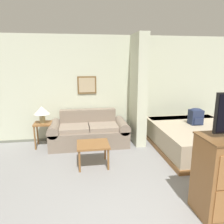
{
  "coord_description": "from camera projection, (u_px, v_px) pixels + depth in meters",
  "views": [
    {
      "loc": [
        -0.74,
        -1.69,
        2.0
      ],
      "look_at": [
        -0.12,
        2.26,
        1.05
      ],
      "focal_mm": 35.0,
      "sensor_mm": 36.0,
      "label": 1
    }
  ],
  "objects": [
    {
      "name": "side_table",
      "position": [
        43.0,
        127.0,
        5.1
      ],
      "size": [
        0.4,
        0.4,
        0.58
      ],
      "color": "brown",
      "rests_on": "ground_plane"
    },
    {
      "name": "table_lamp",
      "position": [
        42.0,
        111.0,
        5.01
      ],
      "size": [
        0.36,
        0.36,
        0.39
      ],
      "color": "tan",
      "rests_on": "side_table"
    },
    {
      "name": "couch",
      "position": [
        89.0,
        132.0,
        5.27
      ],
      "size": [
        1.87,
        0.84,
        0.81
      ],
      "color": "gray",
      "rests_on": "ground_plane"
    },
    {
      "name": "wall_back",
      "position": [
        107.0,
        89.0,
        5.58
      ],
      "size": [
        7.22,
        0.16,
        2.6
      ],
      "color": "beige",
      "rests_on": "ground_plane"
    },
    {
      "name": "wall_partition_pillar",
      "position": [
        138.0,
        90.0,
        5.24
      ],
      "size": [
        0.24,
        0.81,
        2.6
      ],
      "color": "beige",
      "rests_on": "ground_plane"
    },
    {
      "name": "bed",
      "position": [
        197.0,
        138.0,
        4.99
      ],
      "size": [
        1.88,
        2.14,
        0.55
      ],
      "color": "brown",
      "rests_on": "ground_plane"
    },
    {
      "name": "coffee_table",
      "position": [
        93.0,
        146.0,
        4.18
      ],
      "size": [
        0.61,
        0.53,
        0.45
      ],
      "color": "brown",
      "rests_on": "ground_plane"
    },
    {
      "name": "backpack",
      "position": [
        196.0,
        116.0,
        5.05
      ],
      "size": [
        0.28,
        0.27,
        0.38
      ],
      "color": "#232D4C",
      "rests_on": "bed"
    }
  ]
}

